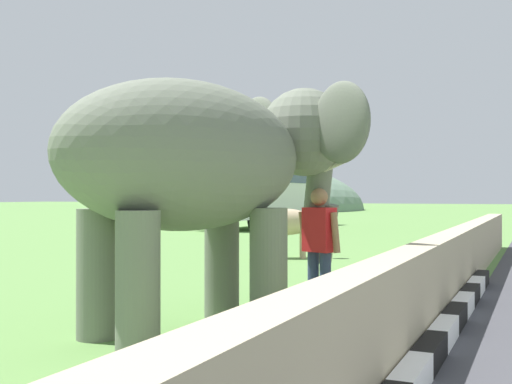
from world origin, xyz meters
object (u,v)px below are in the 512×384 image
(bus_white, at_px, (260,184))
(person_handler, at_px, (319,244))
(elephant, at_px, (211,162))
(cow_near, at_px, (286,223))

(bus_white, bearing_deg, person_handler, -153.72)
(person_handler, relative_size, bus_white, 0.19)
(person_handler, bearing_deg, bus_white, 26.28)
(elephant, distance_m, person_handler, 1.94)
(elephant, xyz_separation_m, bus_white, (20.97, 8.82, 0.13))
(bus_white, bearing_deg, cow_near, -153.21)
(elephant, height_order, person_handler, elephant)
(elephant, bearing_deg, cow_near, 15.81)
(elephant, relative_size, person_handler, 2.42)
(elephant, relative_size, cow_near, 2.14)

